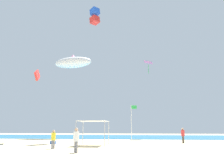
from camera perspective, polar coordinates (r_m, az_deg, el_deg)
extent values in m
cube|color=beige|center=(19.42, 3.51, -17.39)|extent=(110.00, 110.00, 0.10)
cube|color=#1E6B93|center=(48.91, 5.90, -14.07)|extent=(110.00, 22.79, 0.03)
cylinder|color=#B2B2B7|center=(23.98, -8.71, -13.28)|extent=(0.07, 0.07, 2.40)
cylinder|color=#B2B2B7|center=(23.37, -1.79, -13.44)|extent=(0.07, 0.07, 2.40)
cylinder|color=#B2B2B7|center=(26.72, -7.01, -13.19)|extent=(0.07, 0.07, 2.40)
cylinder|color=#B2B2B7|center=(26.18, -0.79, -13.30)|extent=(0.07, 0.07, 2.40)
cube|color=white|center=(25.03, -4.53, -10.50)|extent=(2.91, 2.91, 0.06)
cylinder|color=slate|center=(21.48, -14.18, -15.46)|extent=(0.14, 0.14, 0.72)
cylinder|color=slate|center=(21.72, -13.77, -15.44)|extent=(0.14, 0.14, 0.72)
cylinder|color=yellow|center=(21.57, -13.88, -13.68)|extent=(0.37, 0.37, 0.62)
sphere|color=tan|center=(21.56, -13.82, -12.54)|extent=(0.23, 0.23, 0.23)
cylinder|color=slate|center=(17.95, -8.84, -16.28)|extent=(0.16, 0.16, 0.80)
cylinder|color=slate|center=(17.66, -8.49, -16.36)|extent=(0.16, 0.16, 0.80)
cylinder|color=white|center=(17.76, -8.59, -13.93)|extent=(0.42, 0.42, 0.69)
sphere|color=tan|center=(17.75, -8.54, -12.40)|extent=(0.26, 0.26, 0.26)
cylinder|color=brown|center=(30.18, 16.81, -14.17)|extent=(0.16, 0.16, 0.80)
cylinder|color=brown|center=(30.48, 16.64, -14.15)|extent=(0.16, 0.16, 0.80)
cylinder|color=red|center=(30.31, 16.64, -12.76)|extent=(0.42, 0.42, 0.69)
sphere|color=tan|center=(30.30, 16.58, -11.86)|extent=(0.26, 0.26, 0.26)
cylinder|color=silver|center=(24.97, 4.68, -11.45)|extent=(0.06, 0.06, 4.03)
cube|color=green|center=(25.04, 5.31, -7.22)|extent=(0.55, 0.02, 0.35)
cube|color=blue|center=(27.81, -13.99, -15.03)|extent=(0.56, 0.36, 0.32)
cube|color=white|center=(27.80, -13.97, -14.67)|extent=(0.57, 0.37, 0.03)
ellipsoid|color=white|center=(46.87, -9.37, 3.44)|extent=(7.80, 3.41, 2.48)
cone|color=pink|center=(47.20, -9.32, 4.82)|extent=(1.24, 1.33, 0.93)
cube|color=blue|center=(40.89, -4.14, 15.32)|extent=(1.83, 1.81, 1.27)
cube|color=red|center=(40.23, -4.17, 13.46)|extent=(1.83, 1.81, 1.27)
cube|color=red|center=(33.18, -17.51, 0.50)|extent=(1.52, 3.58, 2.22)
cube|color=orange|center=(33.08, -17.56, -0.32)|extent=(1.05, 2.69, 1.23)
cube|color=pink|center=(45.04, 8.69, 3.50)|extent=(1.72, 1.76, 0.44)
cylinder|color=green|center=(44.72, 8.74, 1.90)|extent=(0.08, 0.08, 1.66)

